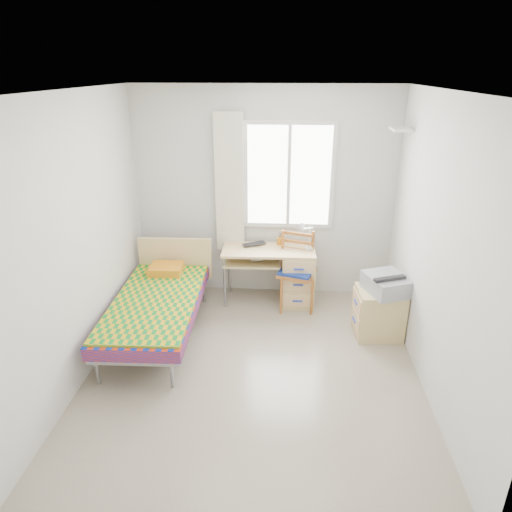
{
  "coord_description": "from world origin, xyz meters",
  "views": [
    {
      "loc": [
        0.29,
        -3.75,
        2.77
      ],
      "look_at": [
        -0.02,
        0.55,
        0.98
      ],
      "focal_mm": 32.0,
      "sensor_mm": 36.0,
      "label": 1
    }
  ],
  "objects": [
    {
      "name": "wall_back",
      "position": [
        0.0,
        1.75,
        1.3
      ],
      "size": [
        3.2,
        0.0,
        3.2
      ],
      "primitive_type": "plane",
      "rotation": [
        1.57,
        0.0,
        0.0
      ],
      "color": "silver",
      "rests_on": "ground"
    },
    {
      "name": "floating_shelf",
      "position": [
        1.49,
        1.4,
        2.15
      ],
      "size": [
        0.2,
        0.32,
        0.03
      ],
      "primitive_type": "cube",
      "color": "white",
      "rests_on": "wall_right"
    },
    {
      "name": "chair",
      "position": [
        0.44,
        1.34,
        0.53
      ],
      "size": [
        0.51,
        0.51,
        0.95
      ],
      "rotation": [
        0.0,
        0.0,
        -0.3
      ],
      "color": "#99531D",
      "rests_on": "floor"
    },
    {
      "name": "bed",
      "position": [
        -1.09,
        0.57,
        0.4
      ],
      "size": [
        0.94,
        1.93,
        0.83
      ],
      "rotation": [
        0.0,
        0.0,
        0.03
      ],
      "color": "gray",
      "rests_on": "floor"
    },
    {
      "name": "book",
      "position": [
        -0.16,
        1.42,
        0.59
      ],
      "size": [
        0.19,
        0.22,
        0.01
      ],
      "primitive_type": "imported",
      "rotation": [
        0.0,
        0.0,
        0.24
      ],
      "color": "gray",
      "rests_on": "desk"
    },
    {
      "name": "pen_cup",
      "position": [
        0.21,
        1.6,
        0.75
      ],
      "size": [
        0.09,
        0.09,
        0.09
      ],
      "primitive_type": "cylinder",
      "rotation": [
        0.0,
        0.0,
        -0.23
      ],
      "color": "orange",
      "rests_on": "desk"
    },
    {
      "name": "printer",
      "position": [
        1.37,
        0.7,
        0.64
      ],
      "size": [
        0.53,
        0.57,
        0.2
      ],
      "rotation": [
        0.0,
        0.0,
        0.36
      ],
      "color": "#94979B",
      "rests_on": "cabinet"
    },
    {
      "name": "cabinet",
      "position": [
        1.32,
        0.73,
        0.27
      ],
      "size": [
        0.53,
        0.47,
        0.54
      ],
      "rotation": [
        0.0,
        0.0,
        0.07
      ],
      "color": "tan",
      "rests_on": "floor"
    },
    {
      "name": "ceiling",
      "position": [
        0.0,
        0.0,
        2.6
      ],
      "size": [
        3.5,
        3.5,
        0.0
      ],
      "primitive_type": "plane",
      "rotation": [
        3.14,
        0.0,
        0.0
      ],
      "color": "white",
      "rests_on": "wall_back"
    },
    {
      "name": "floor",
      "position": [
        0.0,
        0.0,
        0.0
      ],
      "size": [
        3.5,
        3.5,
        0.0
      ],
      "primitive_type": "plane",
      "color": "#BCAD93",
      "rests_on": "ground"
    },
    {
      "name": "desk",
      "position": [
        0.37,
        1.44,
        0.39
      ],
      "size": [
        1.15,
        0.55,
        0.71
      ],
      "rotation": [
        0.0,
        0.0,
        0.03
      ],
      "color": "tan",
      "rests_on": "floor"
    },
    {
      "name": "wall_right",
      "position": [
        1.6,
        0.0,
        1.3
      ],
      "size": [
        0.0,
        3.5,
        3.5
      ],
      "primitive_type": "plane",
      "rotation": [
        1.57,
        0.0,
        -1.57
      ],
      "color": "silver",
      "rests_on": "ground"
    },
    {
      "name": "curtain",
      "position": [
        -0.42,
        1.68,
        1.45
      ],
      "size": [
        0.35,
        0.05,
        1.7
      ],
      "primitive_type": "cube",
      "color": "#EFE4C5",
      "rests_on": "wall_back"
    },
    {
      "name": "window",
      "position": [
        0.3,
        1.73,
        1.55
      ],
      "size": [
        1.1,
        0.04,
        1.3
      ],
      "color": "white",
      "rests_on": "wall_back"
    },
    {
      "name": "laptop",
      "position": [
        -0.09,
        1.52,
        0.72
      ],
      "size": [
        0.35,
        0.31,
        0.02
      ],
      "primitive_type": "imported",
      "rotation": [
        0.0,
        0.0,
        0.5
      ],
      "color": "black",
      "rests_on": "desk"
    },
    {
      "name": "task_lamp",
      "position": [
        0.51,
        1.35,
        0.95
      ],
      "size": [
        0.22,
        0.31,
        0.39
      ],
      "rotation": [
        0.0,
        0.0,
        0.05
      ],
      "color": "white",
      "rests_on": "desk"
    },
    {
      "name": "wall_left",
      "position": [
        -1.6,
        0.0,
        1.3
      ],
      "size": [
        0.0,
        3.5,
        3.5
      ],
      "primitive_type": "plane",
      "rotation": [
        1.57,
        0.0,
        1.57
      ],
      "color": "silver",
      "rests_on": "ground"
    }
  ]
}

